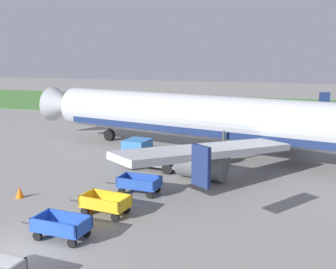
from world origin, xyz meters
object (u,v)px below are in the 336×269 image
Objects in this scene: baggage_cart_third_in_row at (61,226)px; service_truck_beside_carts at (143,153)px; baggage_cart_far_end at (139,184)px; traffic_cone_mid_apron at (88,207)px; baggage_cart_fourth_in_row at (105,203)px; airplane at (218,119)px; traffic_cone_near_plane at (20,192)px.

service_truck_beside_carts reaches higher than baggage_cart_third_in_row.
baggage_cart_far_end is 3.96m from traffic_cone_mid_apron.
baggage_cart_fourth_in_row is 9.28m from service_truck_beside_carts.
airplane is 10.41× the size of baggage_cart_far_end.
airplane is 8.17× the size of service_truck_beside_carts.
baggage_cart_third_in_row is (-3.91, -17.86, -2.45)m from airplane.
service_truck_beside_carts is 9.61m from traffic_cone_near_plane.
baggage_cart_fourth_in_row is 3.65m from baggage_cart_far_end.
baggage_cart_fourth_in_row is at bearing -102.65° from airplane.
traffic_cone_near_plane is (-9.26, -13.79, -2.72)m from airplane.
baggage_cart_far_end is 0.78× the size of service_truck_beside_carts.
baggage_cart_third_in_row is 6.74m from traffic_cone_near_plane.
service_truck_beside_carts is at bearing 91.84° from traffic_cone_mid_apron.
traffic_cone_mid_apron is at bearing -9.39° from traffic_cone_near_plane.
baggage_cart_fourth_in_row is 1.01× the size of baggage_cart_far_end.
service_truck_beside_carts reaches higher than traffic_cone_mid_apron.
airplane is 10.38× the size of baggage_cart_third_in_row.
baggage_cart_fourth_in_row reaches higher than traffic_cone_mid_apron.
service_truck_beside_carts reaches higher than traffic_cone_near_plane.
baggage_cart_far_end is at bearing -71.61° from service_truck_beside_carts.
airplane reaches higher than traffic_cone_near_plane.
baggage_cart_third_in_row is 0.99× the size of baggage_cart_fourth_in_row.
baggage_cart_fourth_in_row is 6.05m from traffic_cone_near_plane.
service_truck_beside_carts is at bearing -130.37° from airplane.
airplane is 18.45m from baggage_cart_third_in_row.
traffic_cone_mid_apron is (-1.04, -0.01, -0.30)m from baggage_cart_fourth_in_row.
traffic_cone_mid_apron is (-4.31, -14.61, -2.75)m from airplane.
baggage_cart_far_end is 5.88m from service_truck_beside_carts.
baggage_cart_third_in_row is 5.42× the size of traffic_cone_near_plane.
service_truck_beside_carts is 9.23m from traffic_cone_mid_apron.
traffic_cone_mid_apron is (4.95, -0.82, -0.03)m from traffic_cone_near_plane.
airplane is 15.16m from baggage_cart_fourth_in_row.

